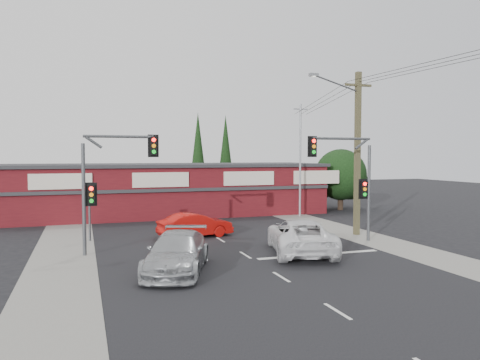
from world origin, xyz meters
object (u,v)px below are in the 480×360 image
object	(u,v)px
white_suv	(301,236)
shop_building	(165,189)
silver_suv	(177,253)
utility_pole	(356,148)
red_sedan	(195,225)

from	to	relation	value
white_suv	shop_building	bearing A→B (deg)	-62.00
white_suv	shop_building	world-z (taller)	shop_building
silver_suv	utility_pole	xyz separation A→B (m)	(12.18, 5.59, 4.58)
white_suv	utility_pole	world-z (taller)	utility_pole
silver_suv	red_sedan	bearing A→B (deg)	91.92
white_suv	utility_pole	distance (m)	8.11
white_suv	silver_suv	distance (m)	6.87
red_sedan	white_suv	bearing A→B (deg)	-158.38
white_suv	red_sedan	world-z (taller)	white_suv
red_sedan	utility_pole	bearing A→B (deg)	-115.21
silver_suv	red_sedan	size ratio (longest dim) A/B	1.27
red_sedan	shop_building	xyz separation A→B (m)	(0.18, 11.65, 1.40)
white_suv	red_sedan	size ratio (longest dim) A/B	1.39
silver_suv	utility_pole	distance (m)	14.16
silver_suv	red_sedan	xyz separation A→B (m)	(2.64, 7.94, -0.09)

